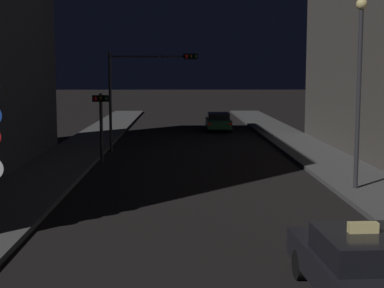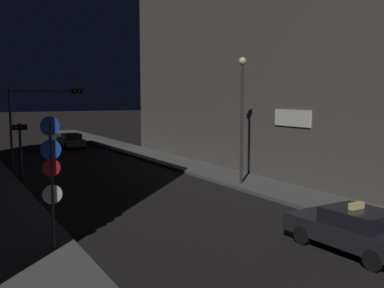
{
  "view_description": "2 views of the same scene",
  "coord_description": "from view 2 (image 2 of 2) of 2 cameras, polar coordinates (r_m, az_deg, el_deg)",
  "views": [
    {
      "loc": [
        -0.78,
        -5.38,
        4.4
      ],
      "look_at": [
        -0.3,
        17.54,
        1.59
      ],
      "focal_mm": 54.27,
      "sensor_mm": 36.0,
      "label": 1
    },
    {
      "loc": [
        -8.54,
        -4.23,
        4.92
      ],
      "look_at": [
        2.39,
        15.23,
        2.55
      ],
      "focal_mm": 41.64,
      "sensor_mm": 36.0,
      "label": 2
    }
  ],
  "objects": [
    {
      "name": "traffic_light_left_kerb",
      "position": [
        27.72,
        -21.15,
        0.57
      ],
      "size": [
        0.8,
        0.42,
        3.41
      ],
      "color": "#2D2D33",
      "rests_on": "ground_plane"
    },
    {
      "name": "sidewalk_right",
      "position": [
        36.83,
        -4.98,
        -1.51
      ],
      "size": [
        3.14,
        62.08,
        0.17
      ],
      "primitive_type": "cube",
      "color": "#4C4C4C",
      "rests_on": "ground_plane"
    },
    {
      "name": "far_car",
      "position": [
        44.3,
        -15.24,
        0.42
      ],
      "size": [
        1.85,
        4.47,
        1.42
      ],
      "color": "#1E512D",
      "rests_on": "ground_plane"
    },
    {
      "name": "sign_pole_left",
      "position": [
        14.39,
        -17.56,
        -3.48
      ],
      "size": [
        0.63,
        0.1,
        4.16
      ],
      "color": "#2D2D33",
      "rests_on": "sidewalk_left"
    },
    {
      "name": "taxi",
      "position": [
        15.23,
        20.05,
        -10.27
      ],
      "size": [
        1.99,
        4.52,
        1.62
      ],
      "color": "black",
      "rests_on": "ground_plane"
    },
    {
      "name": "traffic_light_overhead",
      "position": [
        31.75,
        -18.92,
        4.14
      ],
      "size": [
        4.96,
        0.42,
        5.56
      ],
      "color": "#2D2D33",
      "rests_on": "ground_plane"
    },
    {
      "name": "street_lamp_near_block",
      "position": [
        24.42,
        6.43,
        4.82
      ],
      "size": [
        0.41,
        0.41,
        6.87
      ],
      "color": "#2D2D33",
      "rests_on": "sidewalk_right"
    },
    {
      "name": "building_facade_right",
      "position": [
        33.71,
        13.73,
        15.4
      ],
      "size": [
        12.0,
        30.29,
        20.98
      ],
      "color": "#514C47",
      "rests_on": "ground_plane"
    }
  ]
}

